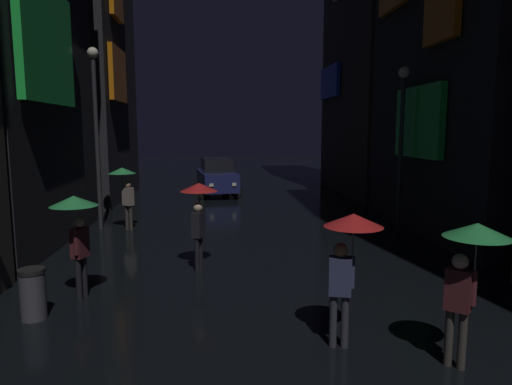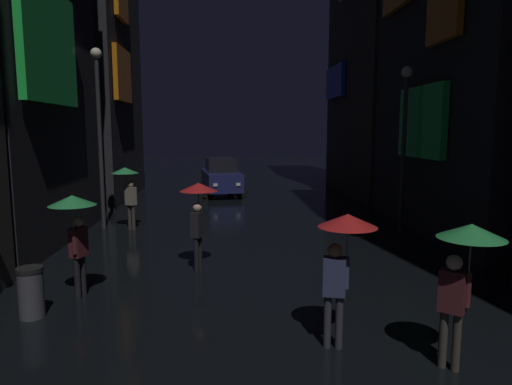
{
  "view_description": "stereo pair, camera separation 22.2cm",
  "coord_description": "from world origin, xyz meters",
  "px_view_note": "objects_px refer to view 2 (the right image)",
  "views": [
    {
      "loc": [
        -0.98,
        -1.35,
        3.38
      ],
      "look_at": [
        0.0,
        10.23,
        1.77
      ],
      "focal_mm": 32.0,
      "sensor_mm": 36.0,
      "label": 1
    },
    {
      "loc": [
        -0.76,
        -1.37,
        3.38
      ],
      "look_at": [
        0.0,
        10.23,
        1.77
      ],
      "focal_mm": 32.0,
      "sensor_mm": 36.0,
      "label": 2
    }
  ],
  "objects_px": {
    "pedestrian_midstreet_left_green": "(127,181)",
    "streetlamp_left_far": "(99,119)",
    "pedestrian_foreground_right_green": "(74,218)",
    "pedestrian_foreground_left_green": "(465,256)",
    "car_distant": "(221,177)",
    "streetlamp_right_far": "(404,130)",
    "pedestrian_midstreet_centre_red": "(198,202)",
    "pedestrian_near_crossing_red": "(343,243)",
    "trash_bin": "(31,292)"
  },
  "relations": [
    {
      "from": "pedestrian_midstreet_left_green",
      "to": "streetlamp_left_far",
      "type": "bearing_deg",
      "value": 165.88
    },
    {
      "from": "pedestrian_foreground_right_green",
      "to": "pedestrian_foreground_left_green",
      "type": "distance_m",
      "value": 6.98
    },
    {
      "from": "car_distant",
      "to": "streetlamp_left_far",
      "type": "xyz_separation_m",
      "value": [
        -3.97,
        -7.96,
        2.81
      ]
    },
    {
      "from": "streetlamp_right_far",
      "to": "pedestrian_midstreet_centre_red",
      "type": "bearing_deg",
      "value": -150.15
    },
    {
      "from": "streetlamp_right_far",
      "to": "car_distant",
      "type": "bearing_deg",
      "value": 123.22
    },
    {
      "from": "pedestrian_near_crossing_red",
      "to": "streetlamp_right_far",
      "type": "bearing_deg",
      "value": 63.06
    },
    {
      "from": "car_distant",
      "to": "pedestrian_foreground_right_green",
      "type": "bearing_deg",
      "value": -100.45
    },
    {
      "from": "pedestrian_foreground_left_green",
      "to": "streetlamp_right_far",
      "type": "distance_m",
      "value": 9.18
    },
    {
      "from": "pedestrian_midstreet_left_green",
      "to": "pedestrian_midstreet_centre_red",
      "type": "relative_size",
      "value": 1.0
    },
    {
      "from": "pedestrian_foreground_right_green",
      "to": "pedestrian_midstreet_left_green",
      "type": "height_order",
      "value": "same"
    },
    {
      "from": "pedestrian_foreground_right_green",
      "to": "pedestrian_midstreet_left_green",
      "type": "bearing_deg",
      "value": 93.25
    },
    {
      "from": "pedestrian_midstreet_centre_red",
      "to": "streetlamp_left_far",
      "type": "distance_m",
      "value": 6.44
    },
    {
      "from": "pedestrian_midstreet_centre_red",
      "to": "streetlamp_left_far",
      "type": "height_order",
      "value": "streetlamp_left_far"
    },
    {
      "from": "pedestrian_near_crossing_red",
      "to": "streetlamp_right_far",
      "type": "height_order",
      "value": "streetlamp_right_far"
    },
    {
      "from": "pedestrian_midstreet_left_green",
      "to": "trash_bin",
      "type": "height_order",
      "value": "pedestrian_midstreet_left_green"
    },
    {
      "from": "pedestrian_near_crossing_red",
      "to": "streetlamp_left_far",
      "type": "bearing_deg",
      "value": 123.37
    },
    {
      "from": "pedestrian_near_crossing_red",
      "to": "pedestrian_foreground_left_green",
      "type": "bearing_deg",
      "value": -28.31
    },
    {
      "from": "pedestrian_foreground_right_green",
      "to": "pedestrian_midstreet_left_green",
      "type": "xyz_separation_m",
      "value": [
        -0.37,
        6.54,
        0.0
      ]
    },
    {
      "from": "pedestrian_midstreet_centre_red",
      "to": "pedestrian_near_crossing_red",
      "type": "bearing_deg",
      "value": -59.67
    },
    {
      "from": "pedestrian_foreground_left_green",
      "to": "pedestrian_midstreet_centre_red",
      "type": "bearing_deg",
      "value": 128.28
    },
    {
      "from": "streetlamp_left_far",
      "to": "pedestrian_foreground_right_green",
      "type": "bearing_deg",
      "value": -79.47
    },
    {
      "from": "pedestrian_midstreet_centre_red",
      "to": "streetlamp_right_far",
      "type": "bearing_deg",
      "value": 29.85
    },
    {
      "from": "pedestrian_midstreet_centre_red",
      "to": "car_distant",
      "type": "bearing_deg",
      "value": 88.2
    },
    {
      "from": "pedestrian_midstreet_left_green",
      "to": "car_distant",
      "type": "bearing_deg",
      "value": 69.34
    },
    {
      "from": "pedestrian_near_crossing_red",
      "to": "pedestrian_foreground_left_green",
      "type": "xyz_separation_m",
      "value": [
        1.48,
        -0.8,
        0.0
      ]
    },
    {
      "from": "pedestrian_foreground_right_green",
      "to": "pedestrian_midstreet_left_green",
      "type": "relative_size",
      "value": 1.0
    },
    {
      "from": "pedestrian_midstreet_left_green",
      "to": "trash_bin",
      "type": "xyz_separation_m",
      "value": [
        -0.19,
        -7.39,
        -1.2
      ]
    },
    {
      "from": "pedestrian_foreground_right_green",
      "to": "pedestrian_foreground_left_green",
      "type": "relative_size",
      "value": 1.0
    },
    {
      "from": "pedestrian_midstreet_centre_red",
      "to": "streetlamp_right_far",
      "type": "xyz_separation_m",
      "value": [
        6.44,
        3.69,
        1.7
      ]
    },
    {
      "from": "car_distant",
      "to": "streetlamp_left_far",
      "type": "relative_size",
      "value": 0.71
    },
    {
      "from": "pedestrian_midstreet_left_green",
      "to": "streetlamp_left_far",
      "type": "xyz_separation_m",
      "value": [
        -0.89,
        0.22,
        2.07
      ]
    },
    {
      "from": "streetlamp_left_far",
      "to": "pedestrian_foreground_left_green",
      "type": "bearing_deg",
      "value": -52.95
    },
    {
      "from": "car_distant",
      "to": "trash_bin",
      "type": "bearing_deg",
      "value": -101.86
    },
    {
      "from": "pedestrian_near_crossing_red",
      "to": "trash_bin",
      "type": "height_order",
      "value": "pedestrian_near_crossing_red"
    },
    {
      "from": "pedestrian_foreground_right_green",
      "to": "car_distant",
      "type": "relative_size",
      "value": 0.49
    },
    {
      "from": "pedestrian_foreground_left_green",
      "to": "streetlamp_left_far",
      "type": "distance_m",
      "value": 12.59
    },
    {
      "from": "pedestrian_midstreet_left_green",
      "to": "car_distant",
      "type": "relative_size",
      "value": 0.49
    },
    {
      "from": "pedestrian_foreground_right_green",
      "to": "streetlamp_right_far",
      "type": "xyz_separation_m",
      "value": [
        8.74,
        5.51,
        1.7
      ]
    },
    {
      "from": "pedestrian_foreground_left_green",
      "to": "streetlamp_right_far",
      "type": "xyz_separation_m",
      "value": [
        2.51,
        8.66,
        1.7
      ]
    },
    {
      "from": "pedestrian_midstreet_left_green",
      "to": "pedestrian_near_crossing_red",
      "type": "height_order",
      "value": "same"
    },
    {
      "from": "pedestrian_near_crossing_red",
      "to": "car_distant",
      "type": "height_order",
      "value": "pedestrian_near_crossing_red"
    },
    {
      "from": "car_distant",
      "to": "streetlamp_right_far",
      "type": "bearing_deg",
      "value": -56.78
    },
    {
      "from": "car_distant",
      "to": "trash_bin",
      "type": "height_order",
      "value": "car_distant"
    },
    {
      "from": "streetlamp_left_far",
      "to": "trash_bin",
      "type": "xyz_separation_m",
      "value": [
        0.7,
        -7.61,
        -3.27
      ]
    },
    {
      "from": "pedestrian_near_crossing_red",
      "to": "pedestrian_midstreet_centre_red",
      "type": "height_order",
      "value": "same"
    },
    {
      "from": "pedestrian_foreground_right_green",
      "to": "pedestrian_midstreet_centre_red",
      "type": "distance_m",
      "value": 2.93
    },
    {
      "from": "trash_bin",
      "to": "streetlamp_left_far",
      "type": "bearing_deg",
      "value": 95.26
    },
    {
      "from": "pedestrian_near_crossing_red",
      "to": "trash_bin",
      "type": "xyz_separation_m",
      "value": [
        -5.3,
        1.51,
        -1.2
      ]
    },
    {
      "from": "pedestrian_near_crossing_red",
      "to": "pedestrian_midstreet_centre_red",
      "type": "distance_m",
      "value": 4.83
    },
    {
      "from": "pedestrian_near_crossing_red",
      "to": "streetlamp_left_far",
      "type": "relative_size",
      "value": 0.35
    }
  ]
}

